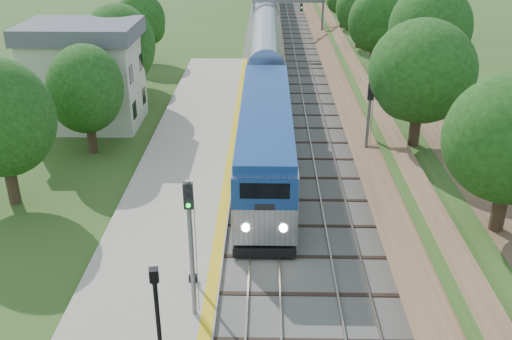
{
  "coord_description": "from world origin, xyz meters",
  "views": [
    {
      "loc": [
        0.05,
        -12.81,
        15.98
      ],
      "look_at": [
        -0.5,
        15.43,
        2.8
      ],
      "focal_mm": 40.0,
      "sensor_mm": 36.0,
      "label": 1
    }
  ],
  "objects_px": {
    "lamppost_mid": "(159,336)",
    "signal_farside": "(368,122)",
    "signal_gantry": "(288,11)",
    "lamppost_far": "(191,245)",
    "station_building": "(85,74)",
    "signal_platform": "(190,235)"
  },
  "relations": [
    {
      "from": "signal_gantry",
      "to": "lamppost_mid",
      "type": "xyz_separation_m",
      "value": [
        -6.02,
        -52.62,
        -2.22
      ]
    },
    {
      "from": "lamppost_mid",
      "to": "signal_platform",
      "type": "distance_m",
      "value": 4.31
    },
    {
      "from": "signal_farside",
      "to": "station_building",
      "type": "bearing_deg",
      "value": 152.91
    },
    {
      "from": "signal_platform",
      "to": "lamppost_mid",
      "type": "bearing_deg",
      "value": -99.37
    },
    {
      "from": "signal_gantry",
      "to": "signal_farside",
      "type": "height_order",
      "value": "signal_farside"
    },
    {
      "from": "station_building",
      "to": "signal_gantry",
      "type": "bearing_deg",
      "value": 56.62
    },
    {
      "from": "lamppost_far",
      "to": "lamppost_mid",
      "type": "bearing_deg",
      "value": -92.94
    },
    {
      "from": "lamppost_mid",
      "to": "signal_farside",
      "type": "height_order",
      "value": "signal_farside"
    },
    {
      "from": "signal_gantry",
      "to": "station_building",
      "type": "bearing_deg",
      "value": -123.38
    },
    {
      "from": "lamppost_far",
      "to": "station_building",
      "type": "bearing_deg",
      "value": 116.67
    },
    {
      "from": "station_building",
      "to": "signal_gantry",
      "type": "xyz_separation_m",
      "value": [
        16.47,
        24.99,
        0.73
      ]
    },
    {
      "from": "station_building",
      "to": "lamppost_mid",
      "type": "distance_m",
      "value": 29.58
    },
    {
      "from": "station_building",
      "to": "signal_platform",
      "type": "distance_m",
      "value": 26.15
    },
    {
      "from": "lamppost_mid",
      "to": "signal_platform",
      "type": "bearing_deg",
      "value": 80.63
    },
    {
      "from": "signal_platform",
      "to": "signal_gantry",
      "type": "bearing_deg",
      "value": 83.7
    },
    {
      "from": "station_building",
      "to": "signal_gantry",
      "type": "relative_size",
      "value": 1.02
    },
    {
      "from": "lamppost_mid",
      "to": "station_building",
      "type": "bearing_deg",
      "value": 110.71
    },
    {
      "from": "lamppost_mid",
      "to": "signal_farside",
      "type": "xyz_separation_m",
      "value": [
        9.75,
        17.3,
        1.5
      ]
    },
    {
      "from": "signal_gantry",
      "to": "lamppost_mid",
      "type": "distance_m",
      "value": 53.01
    },
    {
      "from": "lamppost_far",
      "to": "signal_farside",
      "type": "xyz_separation_m",
      "value": [
        9.43,
        11.1,
        1.8
      ]
    },
    {
      "from": "lamppost_far",
      "to": "signal_platform",
      "type": "height_order",
      "value": "signal_platform"
    },
    {
      "from": "station_building",
      "to": "lamppost_mid",
      "type": "relative_size",
      "value": 1.73
    }
  ]
}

